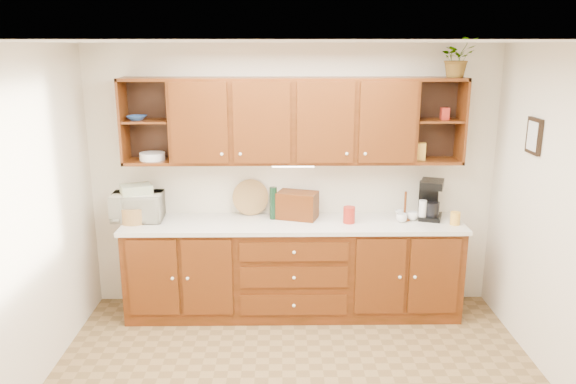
{
  "coord_description": "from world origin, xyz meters",
  "views": [
    {
      "loc": [
        -0.12,
        -3.67,
        2.58
      ],
      "look_at": [
        -0.05,
        1.15,
        1.31
      ],
      "focal_mm": 35.0,
      "sensor_mm": 36.0,
      "label": 1
    }
  ],
  "objects_px": {
    "coffee_maker": "(431,200)",
    "bread_box": "(297,205)",
    "potted_plant": "(457,58)",
    "microwave": "(138,207)"
  },
  "relations": [
    {
      "from": "coffee_maker",
      "to": "bread_box",
      "type": "bearing_deg",
      "value": -161.1
    },
    {
      "from": "coffee_maker",
      "to": "potted_plant",
      "type": "bearing_deg",
      "value": 11.3
    },
    {
      "from": "bread_box",
      "to": "microwave",
      "type": "bearing_deg",
      "value": -160.49
    },
    {
      "from": "microwave",
      "to": "potted_plant",
      "type": "xyz_separation_m",
      "value": [
        2.98,
        0.01,
        1.4
      ]
    },
    {
      "from": "potted_plant",
      "to": "bread_box",
      "type": "bearing_deg",
      "value": 178.68
    },
    {
      "from": "bread_box",
      "to": "potted_plant",
      "type": "bearing_deg",
      "value": 16.68
    },
    {
      "from": "potted_plant",
      "to": "microwave",
      "type": "bearing_deg",
      "value": -179.86
    },
    {
      "from": "microwave",
      "to": "coffee_maker",
      "type": "xyz_separation_m",
      "value": [
        2.83,
        0.03,
        0.05
      ]
    },
    {
      "from": "microwave",
      "to": "coffee_maker",
      "type": "relative_size",
      "value": 1.25
    },
    {
      "from": "microwave",
      "to": "bread_box",
      "type": "bearing_deg",
      "value": -1.08
    }
  ]
}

